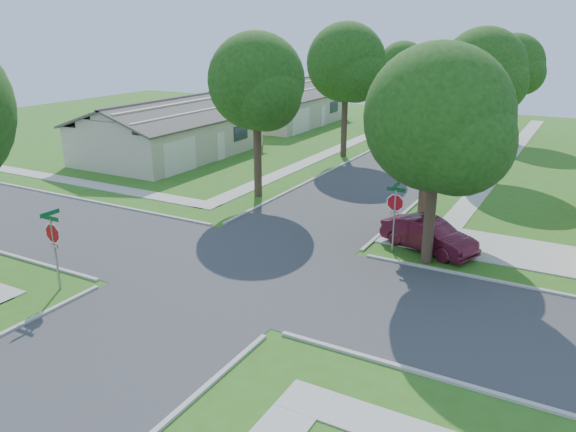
% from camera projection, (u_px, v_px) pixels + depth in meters
% --- Properties ---
extents(ground, '(100.00, 100.00, 0.00)m').
position_uv_depth(ground, '(239.00, 268.00, 22.22)').
color(ground, '#375F1A').
rests_on(ground, ground).
extents(road_ns, '(7.00, 100.00, 0.02)m').
position_uv_depth(road_ns, '(239.00, 268.00, 22.21)').
color(road_ns, '#333335').
rests_on(road_ns, ground).
extents(sidewalk_ne, '(1.20, 40.00, 0.04)m').
position_uv_depth(sidewalk_ne, '(506.00, 158.00, 40.99)').
color(sidewalk_ne, '#9E9B91').
rests_on(sidewalk_ne, ground).
extents(sidewalk_nw, '(1.20, 40.00, 0.04)m').
position_uv_depth(sidewalk_nw, '(352.00, 143.00, 46.59)').
color(sidewalk_nw, '#9E9B91').
rests_on(sidewalk_nw, ground).
extents(driveway, '(8.80, 3.60, 0.05)m').
position_uv_depth(driveway, '(481.00, 246.00, 24.47)').
color(driveway, '#9E9B91').
rests_on(driveway, ground).
extents(stop_sign_sw, '(1.05, 0.80, 2.98)m').
position_uv_depth(stop_sign_sw, '(53.00, 237.00, 19.83)').
color(stop_sign_sw, gray).
rests_on(stop_sign_sw, ground).
extents(stop_sign_ne, '(1.05, 0.80, 2.98)m').
position_uv_depth(stop_sign_ne, '(395.00, 206.00, 23.31)').
color(stop_sign_ne, gray).
rests_on(stop_sign_ne, ground).
extents(tree_e_near, '(4.97, 4.80, 8.28)m').
position_uv_depth(tree_e_near, '(431.00, 106.00, 25.72)').
color(tree_e_near, '#38281C').
rests_on(tree_e_near, ground).
extents(tree_e_mid, '(5.59, 5.40, 9.21)m').
position_uv_depth(tree_e_mid, '(484.00, 75.00, 35.48)').
color(tree_e_mid, '#38281C').
rests_on(tree_e_mid, ground).
extents(tree_e_far, '(5.17, 5.00, 8.72)m').
position_uv_depth(tree_e_far, '(514.00, 67.00, 46.36)').
color(tree_e_far, '#38281C').
rests_on(tree_e_far, ground).
extents(tree_w_near, '(5.38, 5.20, 8.97)m').
position_uv_depth(tree_w_near, '(257.00, 86.00, 29.88)').
color(tree_w_near, '#38281C').
rests_on(tree_w_near, ground).
extents(tree_w_mid, '(5.80, 5.60, 9.56)m').
position_uv_depth(tree_w_mid, '(347.00, 66.00, 39.72)').
color(tree_w_mid, '#38281C').
rests_on(tree_w_mid, ground).
extents(tree_w_far, '(4.76, 4.60, 8.04)m').
position_uv_depth(tree_w_far, '(403.00, 69.00, 50.83)').
color(tree_w_far, '#38281C').
rests_on(tree_w_far, ground).
extents(tree_ne_corner, '(5.80, 5.60, 8.66)m').
position_uv_depth(tree_ne_corner, '(439.00, 125.00, 21.01)').
color(tree_ne_corner, '#38281C').
rests_on(tree_ne_corner, ground).
extents(house_nw_near, '(8.42, 13.60, 4.23)m').
position_uv_depth(house_nw_near, '(171.00, 135.00, 41.52)').
color(house_nw_near, '#B0A68B').
rests_on(house_nw_near, ground).
extents(house_nw_far, '(8.42, 13.60, 4.23)m').
position_uv_depth(house_nw_far, '(284.00, 108.00, 55.63)').
color(house_nw_far, '#B0A68B').
rests_on(house_nw_far, ground).
extents(car_driveway, '(4.45, 2.87, 1.38)m').
position_uv_depth(car_driveway, '(429.00, 235.00, 23.81)').
color(car_driveway, '#4B0F1E').
rests_on(car_driveway, ground).
extents(car_curb_east, '(1.88, 4.48, 1.51)m').
position_uv_depth(car_curb_east, '(436.00, 145.00, 41.90)').
color(car_curb_east, black).
rests_on(car_curb_east, ground).
extents(car_curb_west, '(2.46, 4.99, 1.40)m').
position_uv_depth(car_curb_west, '(405.00, 128.00, 49.29)').
color(car_curb_west, black).
rests_on(car_curb_west, ground).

